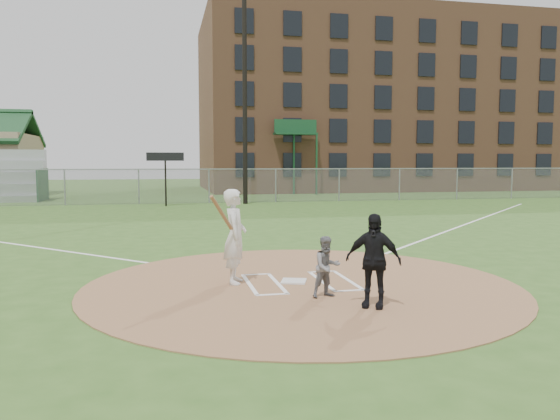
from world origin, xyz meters
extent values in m
plane|color=#335A1E|center=(0.00, 0.00, 0.00)|extent=(140.00, 140.00, 0.00)
cylinder|color=#9A6C49|center=(0.00, 0.00, 0.01)|extent=(8.40, 8.40, 0.02)
cube|color=silver|center=(-0.10, 0.20, 0.04)|extent=(0.61, 0.61, 0.03)
cube|color=white|center=(9.00, 9.00, 0.01)|extent=(17.04, 17.04, 0.01)
imported|color=slate|center=(0.18, -1.10, 0.56)|extent=(0.61, 0.52, 1.08)
imported|color=black|center=(0.73, -1.89, 0.79)|extent=(0.97, 0.80, 1.55)
cube|color=white|center=(-1.00, 0.15, 0.03)|extent=(0.08, 1.80, 0.01)
cube|color=white|center=(-0.45, 0.15, 0.03)|extent=(0.08, 1.80, 0.01)
cube|color=white|center=(-0.72, 1.05, 0.03)|extent=(0.62, 0.08, 0.01)
cube|color=white|center=(-0.72, -0.75, 0.03)|extent=(0.62, 0.08, 0.01)
cube|color=white|center=(1.00, 0.15, 0.03)|extent=(0.08, 1.80, 0.01)
cube|color=white|center=(0.45, 0.15, 0.03)|extent=(0.08, 1.80, 0.01)
cube|color=white|center=(0.72, 1.05, 0.03)|extent=(0.62, 0.08, 0.01)
cube|color=white|center=(0.72, -0.75, 0.03)|extent=(0.62, 0.08, 0.01)
imported|color=silver|center=(-1.25, 0.35, 0.95)|extent=(0.57, 0.75, 1.85)
cylinder|color=brown|center=(-1.55, -0.05, 1.45)|extent=(0.50, 0.45, 0.70)
cube|color=slate|center=(0.00, 22.00, 1.00)|extent=(56.00, 0.03, 2.00)
cube|color=gray|center=(0.00, 22.00, 2.00)|extent=(56.00, 0.06, 0.06)
cube|color=gray|center=(0.00, 22.00, 1.00)|extent=(56.08, 0.08, 2.00)
cube|color=#194728|center=(-10.00, 26.20, 1.00)|extent=(0.08, 3.20, 2.00)
cube|color=brown|center=(16.00, 38.00, 7.50)|extent=(30.00, 16.00, 15.00)
cube|color=black|center=(15.90, 29.94, 7.40)|extent=(26.60, 0.10, 12.20)
cube|color=#194728|center=(7.00, 29.34, 4.50)|extent=(3.20, 1.00, 0.15)
cube|color=#194728|center=(7.00, 29.84, 2.25)|extent=(0.12, 0.12, 4.50)
cube|color=#194728|center=(8.50, 28.89, 2.25)|extent=(0.12, 0.12, 4.50)
cube|color=#194728|center=(7.00, 29.34, 5.05)|extent=(3.20, 0.08, 1.00)
cylinder|color=black|center=(2.00, 21.00, 6.00)|extent=(0.26, 0.26, 12.00)
cylinder|color=black|center=(-2.50, 20.20, 1.30)|extent=(0.10, 0.10, 2.60)
cube|color=black|center=(-2.50, 20.20, 2.70)|extent=(2.00, 0.10, 0.45)
camera|label=1|loc=(-2.59, -10.17, 2.39)|focal=35.00mm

